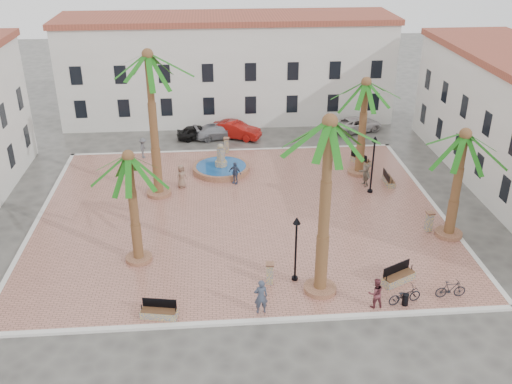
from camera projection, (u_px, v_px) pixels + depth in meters
ground at (241, 214)px, 37.28m from camera, size 120.00×120.00×0.00m
plaza at (241, 213)px, 37.24m from camera, size 26.00×22.00×0.15m
kerb_n at (233, 150)px, 47.08m from camera, size 26.30×0.30×0.16m
kerb_s at (254, 322)px, 27.40m from camera, size 26.30×0.30×0.16m
kerb_e at (434, 206)px, 38.20m from camera, size 0.30×22.30×0.16m
kerb_w at (37, 221)px, 36.29m from camera, size 0.30×22.30×0.16m
building_north at (228, 68)px, 53.05m from camera, size 30.40×7.40×9.50m
fountain at (221, 167)px, 43.06m from camera, size 4.29×4.29×2.22m
palm_nw at (149, 70)px, 35.74m from camera, size 5.47×5.47×10.09m
palm_sw at (130, 170)px, 29.71m from camera, size 4.85×4.85×6.66m
palm_s at (329, 142)px, 25.91m from camera, size 5.49×5.49×9.58m
palm_e at (463, 148)px, 32.08m from camera, size 5.27×5.27×6.89m
palm_ne at (365, 94)px, 40.12m from camera, size 5.47×5.47×7.35m
bench_s at (159, 313)px, 27.47m from camera, size 1.85×0.86×0.94m
bench_se at (398, 278)px, 30.08m from camera, size 2.00×1.43×1.03m
bench_e at (388, 180)px, 41.06m from camera, size 0.57×1.73×0.91m
bench_ne at (360, 160)px, 44.32m from camera, size 1.37×1.84×0.95m
lamppost_s at (296, 238)px, 29.31m from camera, size 0.41×0.41×3.79m
lamppost_e at (374, 155)px, 38.69m from camera, size 0.45×0.45×4.17m
bollard_se at (270, 273)px, 29.85m from camera, size 0.50×0.50×1.24m
bollard_n at (227, 145)px, 46.18m from camera, size 0.50×0.50×1.29m
bollard_e at (429, 221)px, 34.79m from camera, size 0.51×0.51×1.29m
litter_bin at (405, 300)px, 28.33m from camera, size 0.32×0.32×0.62m
cyclist_a at (261, 297)px, 27.52m from camera, size 0.73×0.52×1.88m
bicycle_a at (405, 295)px, 28.40m from camera, size 1.88×1.02×0.94m
cyclist_b at (376, 293)px, 28.00m from camera, size 0.85×0.70×1.61m
bicycle_b at (451, 289)px, 28.83m from camera, size 1.61×0.49×0.96m
pedestrian_fountain_a at (181, 176)px, 40.27m from camera, size 0.99×0.95×1.70m
pedestrian_fountain_b at (235, 173)px, 40.88m from camera, size 1.03×0.85×1.64m
pedestrian_north at (143, 148)px, 45.18m from camera, size 0.68×1.10×1.66m
pedestrian_east at (366, 175)px, 40.63m from camera, size 0.81×1.51×1.55m
car_black at (198, 132)px, 49.40m from camera, size 3.85×2.06×1.24m
car_red at (235, 130)px, 49.60m from camera, size 4.74×3.19×1.48m
car_silver at (219, 131)px, 49.63m from camera, size 4.68×2.76×1.27m
car_white at (357, 124)px, 51.20m from camera, size 5.07×3.49×1.29m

